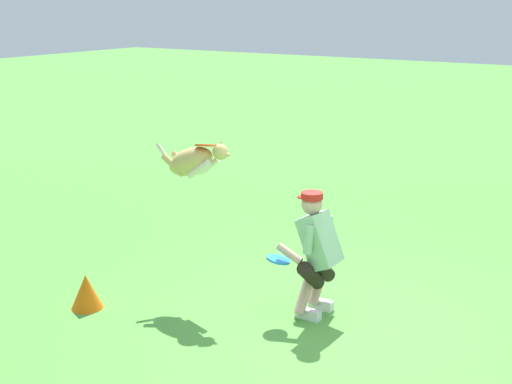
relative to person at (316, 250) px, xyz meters
The scene contains 6 objects.
ground_plane 0.90m from the person, 160.60° to the left, with size 60.00×60.00×0.00m, color #529A3E.
person is the anchor object (origin of this frame).
dog 1.65m from the person, ahead, with size 0.99×0.32×0.50m.
frisbee_flying 1.61m from the person, ahead, with size 0.25×0.25×0.02m, color #F04D18.
frisbee_held 0.40m from the person, 38.18° to the left, with size 0.25×0.25×0.02m, color #2880ED.
training_cone 2.45m from the person, 29.53° to the left, with size 0.33×0.33×0.37m, color orange.
Camera 1 is at (-2.64, 5.85, 3.16)m, focal length 50.13 mm.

